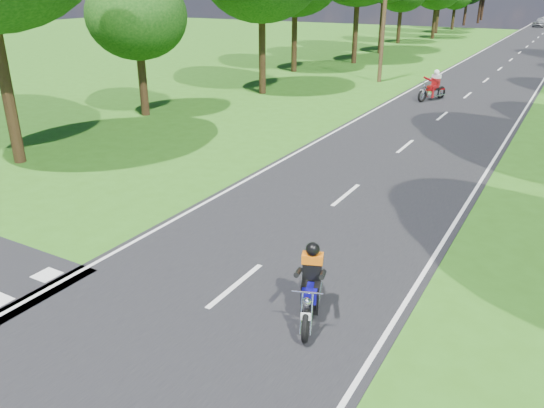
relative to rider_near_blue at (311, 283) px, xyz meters
The scene contains 7 objects.
ground 2.67m from the rider_near_blue, 136.48° to the right, with size 160.00×160.00×0.00m, color #2C6116.
main_road 48.28m from the rider_near_blue, 92.20° to the left, with size 7.00×140.00×0.02m, color black.
road_markings 46.41m from the rider_near_blue, 92.46° to the left, with size 7.40×140.00×0.01m.
telegraph_pole 27.59m from the rider_near_blue, 106.67° to the left, with size 1.20×0.26×8.00m.
rider_near_blue is the anchor object (origin of this frame).
rider_far_red 21.99m from the rider_near_blue, 98.62° to the left, with size 0.66×1.97×1.65m, color #980B0F, non-canonical shape.
distant_car 85.50m from the rider_near_blue, 92.08° to the left, with size 1.72×4.27×1.46m, color #A7A9AD.
Camera 1 is at (5.48, -5.97, 5.86)m, focal length 35.00 mm.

